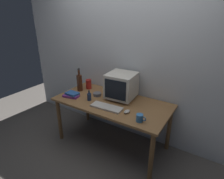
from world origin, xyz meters
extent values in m
plane|color=#56514C|center=(0.00, 0.00, 0.00)|extent=(6.00, 6.00, 0.00)
cube|color=silver|center=(0.00, 0.45, 1.25)|extent=(4.00, 0.08, 2.50)
cube|color=olive|center=(0.00, 0.00, 0.69)|extent=(1.60, 0.78, 0.03)
cylinder|color=brown|center=(-0.74, -0.33, 0.34)|extent=(0.06, 0.06, 0.68)
cylinder|color=brown|center=(0.74, -0.33, 0.34)|extent=(0.06, 0.06, 0.68)
cylinder|color=brown|center=(-0.74, 0.33, 0.34)|extent=(0.06, 0.06, 0.68)
cylinder|color=brown|center=(0.74, 0.33, 0.34)|extent=(0.06, 0.06, 0.68)
cube|color=beige|center=(0.05, 0.16, 0.72)|extent=(0.30, 0.26, 0.03)
cube|color=beige|center=(0.05, 0.16, 0.91)|extent=(0.41, 0.41, 0.34)
cube|color=black|center=(0.07, -0.03, 0.91)|extent=(0.31, 0.03, 0.27)
cube|color=beige|center=(0.04, -0.20, 0.72)|extent=(0.43, 0.18, 0.02)
ellipsoid|color=beige|center=(0.32, -0.17, 0.73)|extent=(0.08, 0.11, 0.04)
cylinder|color=#472314|center=(-0.63, 0.05, 0.83)|extent=(0.08, 0.08, 0.25)
cylinder|color=#472314|center=(-0.63, 0.05, 1.00)|extent=(0.03, 0.03, 0.09)
sphere|color=#262626|center=(-0.63, 0.05, 1.06)|extent=(0.04, 0.04, 0.04)
cylinder|color=navy|center=(-0.29, -0.14, 0.76)|extent=(0.06, 0.06, 0.10)
cylinder|color=navy|center=(-0.29, -0.14, 0.83)|extent=(0.02, 0.02, 0.04)
sphere|color=#262626|center=(-0.29, -0.14, 0.85)|extent=(0.02, 0.02, 0.02)
cube|color=#843893|center=(-0.59, -0.19, 0.72)|extent=(0.25, 0.17, 0.03)
cube|color=#28569E|center=(-0.58, -0.18, 0.76)|extent=(0.19, 0.14, 0.03)
cylinder|color=#3370B2|center=(0.54, -0.26, 0.75)|extent=(0.08, 0.08, 0.09)
torus|color=#3370B2|center=(0.59, -0.26, 0.76)|extent=(0.06, 0.01, 0.06)
cylinder|color=#595B66|center=(-0.29, 0.04, 0.73)|extent=(0.12, 0.12, 0.04)
cylinder|color=#A51E19|center=(-0.57, 0.19, 0.78)|extent=(0.09, 0.09, 0.15)
camera|label=1|loc=(1.26, -1.97, 1.88)|focal=30.16mm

